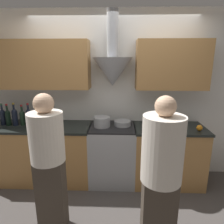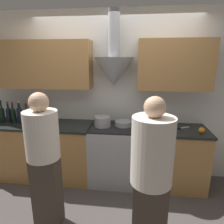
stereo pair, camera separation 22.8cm
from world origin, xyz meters
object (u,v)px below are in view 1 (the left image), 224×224
stock_pot (102,122)px  wine_bottle_5 (23,117)px  mixing_bowl (122,123)px  stove_range (112,154)px  wine_bottle_4 (15,116)px  wine_bottle_7 (37,116)px  wine_bottle_2 (3,116)px  person_foreground_left (49,160)px  person_foreground_right (161,174)px  wine_bottle_6 (29,116)px  wine_bottle_3 (8,117)px  saucepan (163,121)px  orange_fruit (199,128)px

stock_pot → wine_bottle_5: bearing=178.5°
mixing_bowl → stock_pot: bearing=-169.1°
stove_range → wine_bottle_4: wine_bottle_4 is taller
stove_range → wine_bottle_4: size_ratio=2.60×
wine_bottle_7 → wine_bottle_2: bearing=179.6°
person_foreground_left → person_foreground_right: bearing=-12.5°
stove_range → wine_bottle_6: bearing=-179.9°
wine_bottle_3 → saucepan: size_ratio=2.31×
mixing_bowl → saucepan: 0.65m
mixing_bowl → saucepan: size_ratio=1.76×
wine_bottle_5 → person_foreground_right: bearing=-33.8°
wine_bottle_5 → mixing_bowl: size_ratio=1.24×
person_foreground_left → wine_bottle_2: bearing=136.2°
wine_bottle_5 → stock_pot: (1.21, -0.03, -0.05)m
saucepan → person_foreground_right: 1.43m
mixing_bowl → person_foreground_right: size_ratio=0.16×
orange_fruit → wine_bottle_2: bearing=176.7°
wine_bottle_7 → person_foreground_left: size_ratio=0.22×
mixing_bowl → wine_bottle_4: bearing=-178.3°
person_foreground_right → wine_bottle_2: bearing=150.0°
wine_bottle_3 → wine_bottle_5: bearing=6.5°
wine_bottle_5 → stock_pot: 1.21m
wine_bottle_5 → wine_bottle_3: bearing=-173.5°
wine_bottle_6 → wine_bottle_7: size_ratio=1.00×
wine_bottle_7 → mixing_bowl: 1.30m
orange_fruit → saucepan: orange_fruit is taller
wine_bottle_4 → wine_bottle_5: (0.11, 0.02, -0.02)m
wine_bottle_5 → wine_bottle_7: wine_bottle_7 is taller
mixing_bowl → person_foreground_left: bearing=-127.7°
wine_bottle_7 → person_foreground_right: (1.63, -1.24, -0.18)m
stove_range → saucepan: bearing=12.8°
mixing_bowl → person_foreground_right: bearing=-75.4°
wine_bottle_3 → person_foreground_left: person_foreground_left is taller
stove_range → wine_bottle_4: bearing=179.9°
wine_bottle_7 → wine_bottle_5: bearing=-179.8°
wine_bottle_3 → wine_bottle_5: size_ratio=1.06×
wine_bottle_7 → saucepan: (1.94, 0.16, -0.10)m
wine_bottle_2 → wine_bottle_6: bearing=-4.0°
wine_bottle_3 → orange_fruit: (2.81, -0.14, -0.09)m
stove_range → wine_bottle_3: wine_bottle_3 is taller
wine_bottle_5 → stock_pot: wine_bottle_5 is taller
wine_bottle_4 → wine_bottle_7: size_ratio=1.02×
stock_pot → orange_fruit: 1.39m
saucepan → person_foreground_left: (-1.43, -1.15, -0.09)m
stove_range → wine_bottle_2: 1.77m
stove_range → person_foreground_left: size_ratio=0.58×
wine_bottle_5 → person_foreground_right: 2.23m
wine_bottle_2 → person_foreground_right: person_foreground_right is taller
orange_fruit → person_foreground_right: bearing=-124.9°
person_foreground_right → orange_fruit: bearing=55.1°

